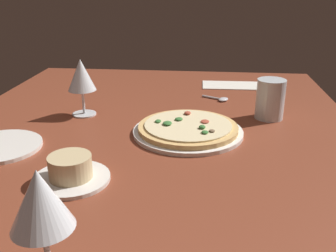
{
  "coord_description": "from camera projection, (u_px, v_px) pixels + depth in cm",
  "views": [
    {
      "loc": [
        -85.55,
        -13.71,
        41.62
      ],
      "look_at": [
        2.83,
        -4.84,
        7.0
      ],
      "focal_mm": 41.29,
      "sensor_mm": 36.0,
      "label": 1
    }
  ],
  "objects": [
    {
      "name": "ramekin_on_saucer",
      "position": [
        71.0,
        171.0,
        0.75
      ],
      "size": [
        15.21,
        15.21,
        5.32
      ],
      "color": "silver",
      "rests_on": "dining_table"
    },
    {
      "name": "paper_menu",
      "position": [
        231.0,
        85.0,
        1.42
      ],
      "size": [
        11.72,
        20.79,
        0.3
      ],
      "primitive_type": "cube",
      "rotation": [
        0.0,
        0.0,
        0.02
      ],
      "color": "silver",
      "rests_on": "dining_table"
    },
    {
      "name": "wine_glass_near",
      "position": [
        81.0,
        77.0,
        1.08
      ],
      "size": [
        7.92,
        7.92,
        16.28
      ],
      "color": "silver",
      "rests_on": "dining_table"
    },
    {
      "name": "pizza_main",
      "position": [
        188.0,
        129.0,
        0.98
      ],
      "size": [
        28.01,
        28.01,
        3.4
      ],
      "color": "white",
      "rests_on": "dining_table"
    },
    {
      "name": "wine_glass_far",
      "position": [
        40.0,
        203.0,
        0.47
      ],
      "size": [
        8.05,
        8.05,
        16.41
      ],
      "color": "silver",
      "rests_on": "dining_table"
    },
    {
      "name": "spoon",
      "position": [
        221.0,
        99.0,
        1.25
      ],
      "size": [
        6.46,
        9.15,
        1.0
      ],
      "color": "silver",
      "rests_on": "dining_table"
    },
    {
      "name": "water_glass",
      "position": [
        270.0,
        102.0,
        1.08
      ],
      "size": [
        7.92,
        7.92,
        11.17
      ],
      "color": "silver",
      "rests_on": "dining_table"
    },
    {
      "name": "side_plate",
      "position": [
        0.0,
        147.0,
        0.9
      ],
      "size": [
        19.36,
        19.36,
        0.9
      ],
      "primitive_type": "cylinder",
      "color": "silver",
      "rests_on": "dining_table"
    },
    {
      "name": "dining_table",
      "position": [
        147.0,
        148.0,
        0.95
      ],
      "size": [
        150.0,
        110.0,
        4.0
      ],
      "primitive_type": "cube",
      "color": "brown",
      "rests_on": "ground"
    }
  ]
}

